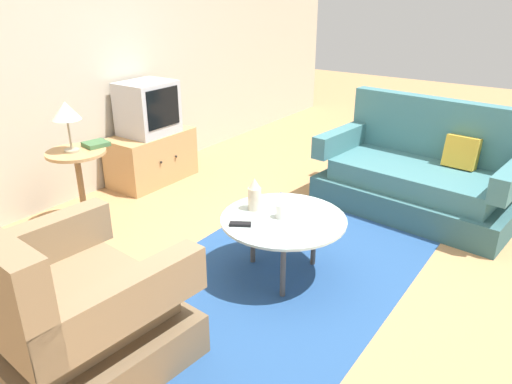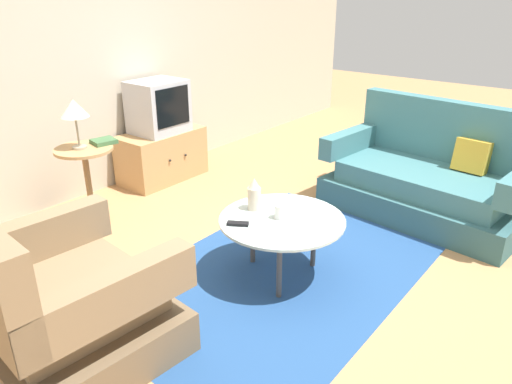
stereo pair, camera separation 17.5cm
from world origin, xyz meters
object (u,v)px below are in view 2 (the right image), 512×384
object	(u,v)px
tv_stand	(162,155)
television	(158,107)
side_table	(87,170)
book	(104,141)
table_lamp	(74,110)
armchair	(61,307)
vase	(254,195)
couch	(429,180)
mug	(280,211)
coffee_table	(282,223)
tv_remote_dark	(238,224)

from	to	relation	value
tv_stand	television	distance (m)	0.51
side_table	television	bearing A→B (deg)	14.89
book	table_lamp	bearing A→B (deg)	-178.67
armchair	tv_stand	bearing A→B (deg)	132.31
armchair	vase	bearing A→B (deg)	86.91
couch	table_lamp	xyz separation A→B (m)	(-1.95, 2.19, 0.66)
side_table	mug	bearing A→B (deg)	-79.98
table_lamp	armchair	bearing A→B (deg)	-127.94
tv_stand	coffee_table	bearing A→B (deg)	-109.91
side_table	tv_remote_dark	bearing A→B (deg)	-88.15
tv_remote_dark	table_lamp	bearing A→B (deg)	151.74
tv_stand	television	xyz separation A→B (m)	(-0.00, 0.00, 0.51)
couch	coffee_table	size ratio (longest dim) A/B	2.05
armchair	tv_stand	world-z (taller)	armchair
vase	armchair	bearing A→B (deg)	171.78
couch	vase	xyz separation A→B (m)	(-1.62, 0.65, 0.24)
armchair	side_table	xyz separation A→B (m)	(1.07, 1.33, 0.15)
television	book	distance (m)	0.93
television	coffee_table	bearing A→B (deg)	-109.91
vase	tv_remote_dark	distance (m)	0.29
coffee_table	vase	bearing A→B (deg)	89.95
armchair	vase	xyz separation A→B (m)	(1.38, -0.20, 0.23)
side_table	television	distance (m)	1.12
armchair	mug	world-z (taller)	armchair
side_table	television	size ratio (longest dim) A/B	1.27
vase	mug	world-z (taller)	vase
coffee_table	tv_remote_dark	size ratio (longest dim) A/B	5.82
table_lamp	vase	distance (m)	1.63
couch	mug	bearing A→B (deg)	81.03
coffee_table	book	world-z (taller)	book
coffee_table	book	distance (m)	1.76
armchair	couch	xyz separation A→B (m)	(2.99, -0.85, -0.01)
tv_stand	mug	distance (m)	2.17
side_table	table_lamp	distance (m)	0.50
couch	vase	distance (m)	1.76
mug	book	world-z (taller)	book
book	coffee_table	bearing A→B (deg)	-74.64
side_table	tv_stand	size ratio (longest dim) A/B	0.74
armchair	mug	xyz separation A→B (m)	(1.37, -0.42, 0.17)
television	tv_remote_dark	world-z (taller)	television
coffee_table	side_table	size ratio (longest dim) A/B	1.29
armchair	tv_stand	xyz separation A→B (m)	(2.11, 1.60, -0.06)
couch	tv_remote_dark	size ratio (longest dim) A/B	11.95
armchair	book	distance (m)	1.83
armchair	side_table	distance (m)	1.71
armchair	tv_stand	distance (m)	2.65
mug	book	bearing A→B (deg)	94.29
television	tv_remote_dark	size ratio (longest dim) A/B	3.53
side_table	vase	distance (m)	1.56
table_lamp	mug	bearing A→B (deg)	-79.23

